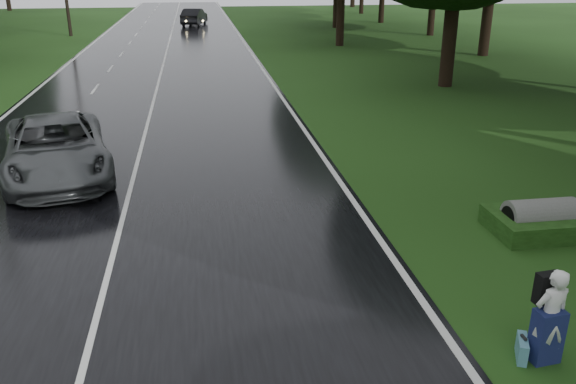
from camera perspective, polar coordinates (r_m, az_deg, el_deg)
name	(u,v)px	position (r m, az deg, el deg)	size (l,w,h in m)	color
ground	(103,297)	(11.63, -17.52, -9.67)	(160.00, 160.00, 0.00)	#1F4414
road	(157,87)	(30.52, -12.56, 9.87)	(12.00, 140.00, 0.04)	black
lane_center	(157,87)	(30.51, -12.56, 9.91)	(0.12, 140.00, 0.01)	silver
grey_car	(56,148)	(18.05, -21.57, 3.95)	(2.77, 6.01, 1.67)	#494D4E
far_car	(194,17)	(61.96, -9.08, 16.43)	(1.71, 4.91, 1.62)	black
hitchhiker	(549,319)	(9.98, 24.00, -11.18)	(0.62, 0.57, 1.59)	silver
suitcase	(522,348)	(10.18, 21.73, -13.91)	(0.14, 0.49, 0.35)	teal
culvert	(538,232)	(14.79, 23.06, -3.57)	(0.80, 0.80, 1.60)	slate
utility_pole_far	(71,36)	(55.53, -20.29, 14.02)	(1.80, 0.28, 10.87)	black
tree_right_d	(445,86)	(31.33, 14.96, 9.91)	(9.45, 9.45, 14.76)	black
tree_right_e	(339,46)	(46.05, 5.02, 13.96)	(9.17, 9.17, 14.33)	black
tree_right_f	(336,28)	(59.41, 4.65, 15.60)	(10.16, 10.16, 15.88)	black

